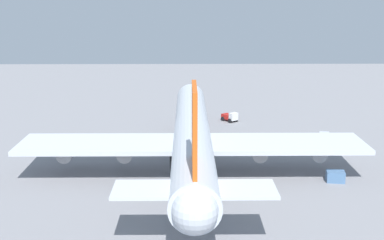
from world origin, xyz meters
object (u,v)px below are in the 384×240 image
(fuel_truck, at_px, (230,117))
(safety_cone_nose, at_px, (188,123))
(cargo_container_aft, at_px, (335,176))
(cargo_container_fore, at_px, (324,138))
(cargo_airplane, at_px, (192,135))

(fuel_truck, distance_m, safety_cone_nose, 9.91)
(fuel_truck, distance_m, cargo_container_aft, 40.00)
(cargo_container_fore, relative_size, safety_cone_nose, 4.82)
(cargo_container_aft, bearing_deg, cargo_airplane, 74.82)
(cargo_airplane, relative_size, safety_cone_nose, 107.98)
(cargo_airplane, relative_size, cargo_container_fore, 22.42)
(fuel_truck, bearing_deg, cargo_airplane, 164.39)
(safety_cone_nose, bearing_deg, fuel_truck, -76.80)
(cargo_container_fore, height_order, safety_cone_nose, cargo_container_fore)
(cargo_container_aft, xyz_separation_m, safety_cone_nose, (35.63, 22.46, -0.53))
(fuel_truck, xyz_separation_m, cargo_container_aft, (-37.89, -12.84, -0.23))
(cargo_airplane, relative_size, cargo_container_aft, 22.12)
(fuel_truck, bearing_deg, safety_cone_nose, 103.20)
(cargo_container_fore, height_order, cargo_container_aft, cargo_container_fore)
(fuel_truck, relative_size, safety_cone_nose, 6.82)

